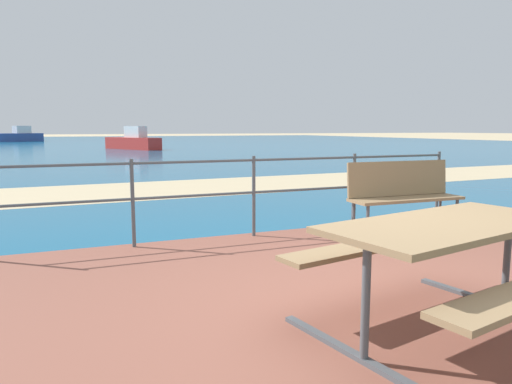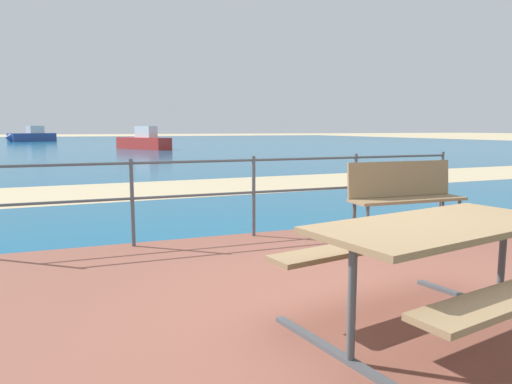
{
  "view_description": "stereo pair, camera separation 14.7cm",
  "coord_description": "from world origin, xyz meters",
  "px_view_note": "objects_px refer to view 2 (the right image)",
  "views": [
    {
      "loc": [
        -2.13,
        -2.86,
        1.4
      ],
      "look_at": [
        0.04,
        2.47,
        0.61
      ],
      "focal_mm": 32.51,
      "sensor_mm": 36.0,
      "label": 1
    },
    {
      "loc": [
        -2.0,
        -2.92,
        1.4
      ],
      "look_at": [
        0.04,
        2.47,
        0.61
      ],
      "focal_mm": 32.51,
      "sensor_mm": 36.0,
      "label": 2
    }
  ],
  "objects_px": {
    "picnic_table": "(438,247)",
    "boat_mid": "(32,136)",
    "park_bench": "(404,191)",
    "boat_near": "(142,141)"
  },
  "relations": [
    {
      "from": "picnic_table",
      "to": "boat_mid",
      "type": "xyz_separation_m",
      "value": [
        -7.03,
        53.87,
        -0.05
      ]
    },
    {
      "from": "picnic_table",
      "to": "boat_near",
      "type": "bearing_deg",
      "value": 75.19
    },
    {
      "from": "boat_mid",
      "to": "boat_near",
      "type": "bearing_deg",
      "value": 77.51
    },
    {
      "from": "park_bench",
      "to": "picnic_table",
      "type": "bearing_deg",
      "value": -122.79
    },
    {
      "from": "boat_near",
      "to": "boat_mid",
      "type": "xyz_separation_m",
      "value": [
        -8.88,
        23.69,
        0.06
      ]
    },
    {
      "from": "park_bench",
      "to": "boat_mid",
      "type": "height_order",
      "value": "boat_mid"
    },
    {
      "from": "boat_mid",
      "to": "picnic_table",
      "type": "bearing_deg",
      "value": 64.39
    },
    {
      "from": "picnic_table",
      "to": "boat_mid",
      "type": "bearing_deg",
      "value": 86.14
    },
    {
      "from": "picnic_table",
      "to": "boat_near",
      "type": "relative_size",
      "value": 0.37
    },
    {
      "from": "picnic_table",
      "to": "park_bench",
      "type": "xyz_separation_m",
      "value": [
        1.67,
        2.46,
        -0.03
      ]
    }
  ]
}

